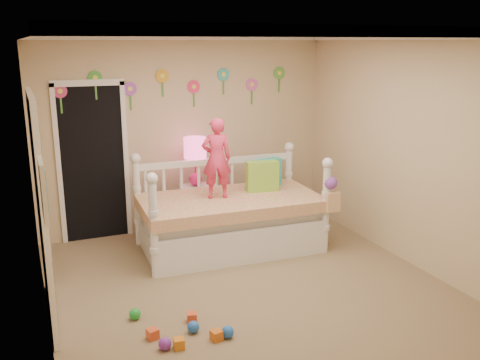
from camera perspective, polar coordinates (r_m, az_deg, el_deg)
name	(u,v)px	position (r m, az deg, el deg)	size (l,w,h in m)	color
floor	(254,292)	(5.59, 1.48, -12.03)	(4.00, 4.50, 0.01)	#7F684C
ceiling	(255,33)	(5.00, 1.69, 15.66)	(4.00, 4.50, 0.01)	white
back_wall	(186,135)	(7.21, -5.87, 4.92)	(4.00, 0.01, 2.60)	tan
left_wall	(36,193)	(4.71, -21.19, -1.30)	(0.01, 4.50, 2.60)	tan
right_wall	(417,154)	(6.22, 18.60, 2.67)	(0.01, 4.50, 2.60)	tan
crown_molding	(255,36)	(5.00, 1.68, 15.32)	(4.00, 4.50, 0.06)	white
daybed	(230,202)	(6.50, -1.12, -2.39)	(2.23, 1.20, 1.21)	white
pillow_turquoise	(268,173)	(6.91, 3.00, 0.79)	(0.37, 0.13, 0.37)	#24B894
pillow_lime	(262,176)	(6.70, 2.41, 0.41)	(0.41, 0.15, 0.38)	#88C63C
child	(217,158)	(6.33, -2.56, 2.35)	(0.36, 0.24, 0.98)	#F43762
nightstand	(196,209)	(7.17, -4.74, -3.13)	(0.39, 0.30, 0.65)	white
table_lamp	(195,154)	(6.97, -4.87, 2.83)	(0.30, 0.30, 0.65)	#E51E73
closet_doorway	(93,162)	(6.99, -15.62, 1.92)	(0.90, 0.04, 2.07)	black
flower_decals	(178,87)	(7.09, -6.69, 9.95)	(3.40, 0.02, 0.50)	#B2668C
mirror_closet	(42,210)	(5.06, -20.62, -3.11)	(0.07, 1.30, 2.10)	white
wall_picture	(43,191)	(3.77, -20.52, -1.10)	(0.05, 0.34, 0.42)	white
hanging_bag	(331,195)	(6.41, 9.81, -1.66)	(0.20, 0.16, 0.36)	beige
toy_scatter	(181,326)	(4.92, -6.40, -15.43)	(0.80, 1.30, 0.11)	#996666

